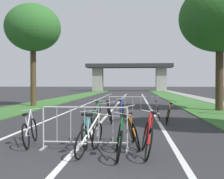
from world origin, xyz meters
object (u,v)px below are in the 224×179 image
at_px(bicycle_green_0, 96,113).
at_px(bicycle_yellow_9, 168,114).
at_px(bicycle_green_10, 119,140).
at_px(crowd_barrier_nearest, 85,129).
at_px(bicycle_orange_3, 133,131).
at_px(crowd_barrier_second, 133,109).
at_px(bicycle_white_2, 90,138).
at_px(bicycle_teal_1, 88,131).
at_px(bicycle_blue_6, 122,111).
at_px(tree_left_pine_near, 33,28).
at_px(bicycle_silver_5, 30,131).
at_px(tree_right_pine_far, 220,18).
at_px(bicycle_purple_8, 158,111).
at_px(bicycle_black_4, 110,114).
at_px(bicycle_red_7, 147,138).

bearing_deg(bicycle_green_0, bicycle_yellow_9, 1.39).
bearing_deg(bicycle_green_10, crowd_barrier_nearest, 142.55).
relative_size(bicycle_orange_3, bicycle_green_10, 1.01).
bearing_deg(crowd_barrier_second, bicycle_yellow_9, -19.76).
relative_size(bicycle_white_2, bicycle_orange_3, 0.93).
relative_size(bicycle_teal_1, bicycle_orange_3, 0.97).
bearing_deg(bicycle_blue_6, bicycle_orange_3, -81.02).
relative_size(tree_left_pine_near, bicycle_blue_6, 4.39).
height_order(bicycle_silver_5, bicycle_yellow_9, bicycle_yellow_9).
relative_size(tree_right_pine_far, bicycle_purple_8, 4.25).
bearing_deg(bicycle_white_2, bicycle_black_4, 102.62).
bearing_deg(bicycle_blue_6, bicycle_green_10, -84.44).
bearing_deg(bicycle_blue_6, bicycle_green_0, -137.16).
xyz_separation_m(crowd_barrier_second, bicycle_purple_8, (1.13, 0.60, -0.14)).
distance_m(crowd_barrier_second, bicycle_green_0, 1.59).
xyz_separation_m(bicycle_red_7, bicycle_green_10, (-0.62, -0.18, -0.02)).
bearing_deg(crowd_barrier_second, bicycle_orange_3, -89.34).
relative_size(tree_right_pine_far, bicycle_white_2, 4.65).
bearing_deg(bicycle_red_7, bicycle_green_0, 107.85).
relative_size(tree_right_pine_far, crowd_barrier_second, 3.49).
height_order(bicycle_green_0, bicycle_silver_5, bicycle_green_0).
bearing_deg(crowd_barrier_nearest, tree_right_pine_far, 58.89).
distance_m(crowd_barrier_nearest, bicycle_red_7, 1.55).
bearing_deg(bicycle_red_7, bicycle_blue_6, 96.08).
xyz_separation_m(crowd_barrier_nearest, bicycle_yellow_9, (2.56, 4.88, -0.17)).
xyz_separation_m(crowd_barrier_second, bicycle_green_0, (-1.53, -0.40, -0.15)).
xyz_separation_m(bicycle_teal_1, bicycle_black_4, (0.15, 4.36, -0.02)).
bearing_deg(bicycle_blue_6, tree_left_pine_near, 138.13).
xyz_separation_m(tree_left_pine_near, bicycle_yellow_9, (8.56, -7.69, -5.17)).
distance_m(bicycle_orange_3, bicycle_purple_8, 5.65).
bearing_deg(bicycle_black_4, bicycle_green_0, -25.83).
bearing_deg(crowd_barrier_nearest, tree_left_pine_near, 115.53).
xyz_separation_m(bicycle_teal_1, bicycle_yellow_9, (2.55, 4.41, -0.02)).
bearing_deg(crowd_barrier_second, tree_right_pine_far, 43.38).
bearing_deg(tree_left_pine_near, bicycle_silver_5, -69.78).
height_order(bicycle_teal_1, bicycle_yellow_9, bicycle_yellow_9).
bearing_deg(bicycle_green_0, bicycle_teal_1, -80.97).
distance_m(crowd_barrier_nearest, crowd_barrier_second, 5.52).
relative_size(crowd_barrier_second, bicycle_orange_3, 1.24).
distance_m(bicycle_yellow_9, bicycle_green_10, 5.71).
bearing_deg(tree_right_pine_far, bicycle_silver_5, -128.19).
height_order(bicycle_green_0, bicycle_black_4, bicycle_green_0).
relative_size(bicycle_teal_1, bicycle_blue_6, 1.02).
xyz_separation_m(bicycle_teal_1, bicycle_blue_6, (0.63, 5.39, 0.01)).
relative_size(crowd_barrier_nearest, bicycle_white_2, 1.32).
relative_size(tree_left_pine_near, bicycle_teal_1, 4.32).
xyz_separation_m(tree_right_pine_far, bicycle_red_7, (-4.62, -10.53, -5.05)).
bearing_deg(tree_left_pine_near, bicycle_green_0, -53.62).
xyz_separation_m(bicycle_white_2, bicycle_purple_8, (2.04, 6.42, 0.00)).
bearing_deg(bicycle_teal_1, bicycle_yellow_9, 60.14).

